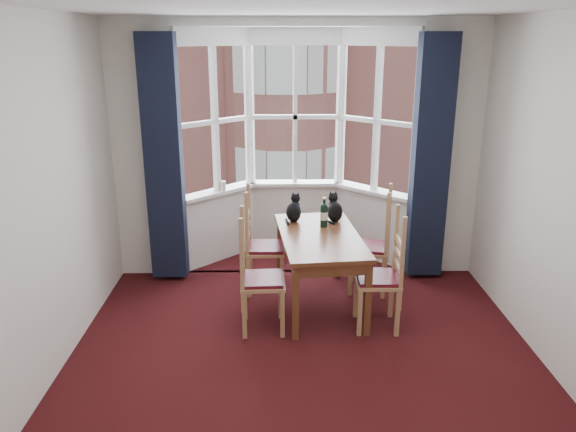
{
  "coord_description": "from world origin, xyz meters",
  "views": [
    {
      "loc": [
        -0.21,
        -3.78,
        2.61
      ],
      "look_at": [
        -0.12,
        1.05,
        1.05
      ],
      "focal_mm": 35.0,
      "sensor_mm": 36.0,
      "label": 1
    }
  ],
  "objects_px": {
    "chair_right_near": "(387,280)",
    "cat_left": "(294,210)",
    "dining_table": "(320,243)",
    "cat_right": "(335,210)",
    "chair_left_near": "(253,282)",
    "chair_right_far": "(378,249)",
    "wine_bottle": "(324,214)",
    "chair_left_far": "(257,249)",
    "candle_tall": "(223,186)"
  },
  "relations": [
    {
      "from": "chair_right_near",
      "to": "cat_left",
      "type": "distance_m",
      "value": 1.28
    },
    {
      "from": "dining_table",
      "to": "cat_right",
      "type": "relative_size",
      "value": 4.72
    },
    {
      "from": "chair_left_near",
      "to": "cat_left",
      "type": "relative_size",
      "value": 3.02
    },
    {
      "from": "cat_left",
      "to": "cat_right",
      "type": "relative_size",
      "value": 0.97
    },
    {
      "from": "chair_right_near",
      "to": "chair_right_far",
      "type": "relative_size",
      "value": 1.0
    },
    {
      "from": "chair_left_near",
      "to": "chair_right_near",
      "type": "height_order",
      "value": "same"
    },
    {
      "from": "chair_right_near",
      "to": "wine_bottle",
      "type": "xyz_separation_m",
      "value": [
        -0.53,
        0.71,
        0.41
      ]
    },
    {
      "from": "chair_left_near",
      "to": "dining_table",
      "type": "bearing_deg",
      "value": 36.27
    },
    {
      "from": "chair_left_far",
      "to": "candle_tall",
      "type": "bearing_deg",
      "value": 115.43
    },
    {
      "from": "chair_right_far",
      "to": "cat_right",
      "type": "bearing_deg",
      "value": 167.18
    },
    {
      "from": "cat_left",
      "to": "wine_bottle",
      "type": "relative_size",
      "value": 1.0
    },
    {
      "from": "cat_right",
      "to": "wine_bottle",
      "type": "relative_size",
      "value": 1.03
    },
    {
      "from": "candle_tall",
      "to": "chair_left_near",
      "type": "bearing_deg",
      "value": -76.51
    },
    {
      "from": "chair_right_near",
      "to": "chair_right_far",
      "type": "bearing_deg",
      "value": 86.42
    },
    {
      "from": "chair_right_near",
      "to": "cat_left",
      "type": "height_order",
      "value": "cat_left"
    },
    {
      "from": "dining_table",
      "to": "cat_right",
      "type": "xyz_separation_m",
      "value": [
        0.18,
        0.43,
        0.21
      ]
    },
    {
      "from": "dining_table",
      "to": "chair_left_far",
      "type": "distance_m",
      "value": 0.75
    },
    {
      "from": "chair_right_far",
      "to": "wine_bottle",
      "type": "relative_size",
      "value": 3.02
    },
    {
      "from": "chair_left_far",
      "to": "chair_left_near",
      "type": "bearing_deg",
      "value": -90.66
    },
    {
      "from": "chair_left_far",
      "to": "chair_right_far",
      "type": "bearing_deg",
      "value": -1.29
    },
    {
      "from": "cat_right",
      "to": "chair_left_near",
      "type": "bearing_deg",
      "value": -132.56
    },
    {
      "from": "chair_left_far",
      "to": "cat_right",
      "type": "relative_size",
      "value": 2.94
    },
    {
      "from": "chair_right_near",
      "to": "candle_tall",
      "type": "height_order",
      "value": "candle_tall"
    },
    {
      "from": "chair_left_far",
      "to": "chair_right_near",
      "type": "bearing_deg",
      "value": -33.39
    },
    {
      "from": "chair_left_near",
      "to": "cat_right",
      "type": "xyz_separation_m",
      "value": [
        0.83,
        0.9,
        0.4
      ]
    },
    {
      "from": "wine_bottle",
      "to": "candle_tall",
      "type": "relative_size",
      "value": 2.66
    },
    {
      "from": "dining_table",
      "to": "cat_right",
      "type": "distance_m",
      "value": 0.51
    },
    {
      "from": "chair_left_far",
      "to": "cat_left",
      "type": "xyz_separation_m",
      "value": [
        0.39,
        0.08,
        0.4
      ]
    },
    {
      "from": "dining_table",
      "to": "cat_left",
      "type": "xyz_separation_m",
      "value": [
        -0.24,
        0.43,
        0.21
      ]
    },
    {
      "from": "chair_left_near",
      "to": "wine_bottle",
      "type": "height_order",
      "value": "wine_bottle"
    },
    {
      "from": "cat_left",
      "to": "chair_right_far",
      "type": "bearing_deg",
      "value": -7.04
    },
    {
      "from": "chair_right_far",
      "to": "chair_left_far",
      "type": "bearing_deg",
      "value": 178.71
    },
    {
      "from": "wine_bottle",
      "to": "chair_right_far",
      "type": "bearing_deg",
      "value": 7.11
    },
    {
      "from": "cat_right",
      "to": "wine_bottle",
      "type": "height_order",
      "value": "cat_right"
    },
    {
      "from": "dining_table",
      "to": "candle_tall",
      "type": "height_order",
      "value": "candle_tall"
    },
    {
      "from": "chair_right_near",
      "to": "dining_table",
      "type": "bearing_deg",
      "value": 142.25
    },
    {
      "from": "chair_left_far",
      "to": "chair_right_near",
      "type": "xyz_separation_m",
      "value": [
        1.23,
        -0.81,
        0.0
      ]
    },
    {
      "from": "dining_table",
      "to": "candle_tall",
      "type": "bearing_deg",
      "value": 130.58
    },
    {
      "from": "chair_left_near",
      "to": "candle_tall",
      "type": "relative_size",
      "value": 8.03
    },
    {
      "from": "chair_right_far",
      "to": "cat_right",
      "type": "height_order",
      "value": "cat_right"
    },
    {
      "from": "dining_table",
      "to": "candle_tall",
      "type": "distance_m",
      "value": 1.64
    },
    {
      "from": "cat_left",
      "to": "candle_tall",
      "type": "distance_m",
      "value": 1.14
    },
    {
      "from": "chair_left_far",
      "to": "wine_bottle",
      "type": "xyz_separation_m",
      "value": [
        0.69,
        -0.1,
        0.41
      ]
    },
    {
      "from": "cat_right",
      "to": "candle_tall",
      "type": "xyz_separation_m",
      "value": [
        -1.23,
        0.8,
        0.06
      ]
    },
    {
      "from": "dining_table",
      "to": "cat_right",
      "type": "bearing_deg",
      "value": 66.96
    },
    {
      "from": "chair_left_far",
      "to": "chair_right_far",
      "type": "height_order",
      "value": "same"
    },
    {
      "from": "chair_right_far",
      "to": "wine_bottle",
      "type": "bearing_deg",
      "value": -172.89
    },
    {
      "from": "candle_tall",
      "to": "wine_bottle",
      "type": "bearing_deg",
      "value": -41.47
    },
    {
      "from": "chair_right_far",
      "to": "candle_tall",
      "type": "height_order",
      "value": "candle_tall"
    },
    {
      "from": "chair_right_far",
      "to": "cat_left",
      "type": "xyz_separation_m",
      "value": [
        -0.88,
        0.11,
        0.4
      ]
    }
  ]
}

